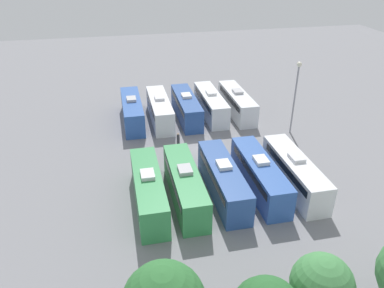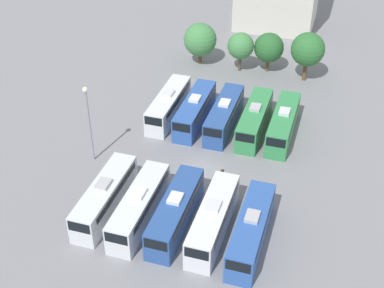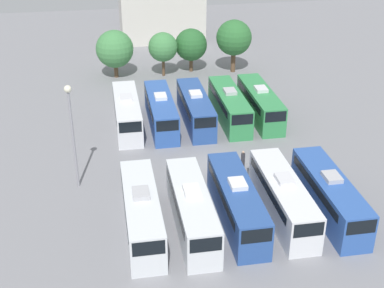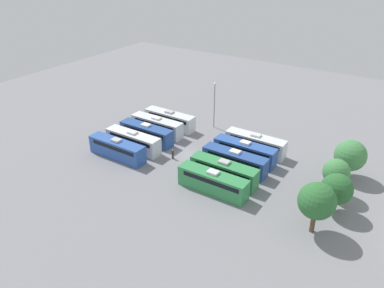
% 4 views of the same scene
% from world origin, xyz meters
% --- Properties ---
extents(ground_plane, '(124.08, 124.08, 0.00)m').
position_xyz_m(ground_plane, '(0.00, 0.00, 0.00)').
color(ground_plane, gray).
extents(bus_0, '(2.47, 10.54, 3.42)m').
position_xyz_m(bus_0, '(-7.27, -8.89, 1.68)').
color(bus_0, silver).
rests_on(bus_0, ground_plane).
extents(bus_1, '(2.47, 10.54, 3.42)m').
position_xyz_m(bus_1, '(-3.59, -9.17, 1.68)').
color(bus_1, silver).
rests_on(bus_1, ground_plane).
extents(bus_2, '(2.47, 10.54, 3.42)m').
position_xyz_m(bus_2, '(-0.09, -8.84, 1.68)').
color(bus_2, '#284C93').
rests_on(bus_2, ground_plane).
extents(bus_3, '(2.47, 10.54, 3.42)m').
position_xyz_m(bus_3, '(3.54, -8.79, 1.68)').
color(bus_3, silver).
rests_on(bus_3, ground_plane).
extents(bus_4, '(2.47, 10.54, 3.42)m').
position_xyz_m(bus_4, '(7.17, -9.12, 1.68)').
color(bus_4, '#2D56A8').
rests_on(bus_4, ground_plane).
extents(bus_5, '(2.47, 10.54, 3.42)m').
position_xyz_m(bus_5, '(-7.16, 9.30, 1.68)').
color(bus_5, silver).
rests_on(bus_5, ground_plane).
extents(bus_6, '(2.47, 10.54, 3.42)m').
position_xyz_m(bus_6, '(-3.68, 9.00, 1.68)').
color(bus_6, '#2D56A8').
rests_on(bus_6, ground_plane).
extents(bus_7, '(2.47, 10.54, 3.42)m').
position_xyz_m(bus_7, '(-0.03, 9.05, 1.68)').
color(bus_7, '#284C93').
rests_on(bus_7, ground_plane).
extents(bus_8, '(2.47, 10.54, 3.42)m').
position_xyz_m(bus_8, '(3.64, 9.14, 1.68)').
color(bus_8, '#338C4C').
rests_on(bus_8, ground_plane).
extents(bus_9, '(2.47, 10.54, 3.42)m').
position_xyz_m(bus_9, '(7.02, 9.22, 1.68)').
color(bus_9, '#338C4C').
rests_on(bus_9, ground_plane).
extents(worker_person, '(0.36, 0.36, 1.71)m').
position_xyz_m(worker_person, '(2.44, -1.19, 0.79)').
color(worker_person, '#333338').
rests_on(worker_person, ground_plane).
extents(light_pole, '(0.60, 0.60, 9.10)m').
position_xyz_m(light_pole, '(-12.06, -1.78, 6.04)').
color(light_pole, gray).
rests_on(light_pole, ground_plane).
extents(tree_0, '(4.73, 4.73, 6.10)m').
position_xyz_m(tree_0, '(-7.62, 24.35, 3.72)').
color(tree_0, brown).
rests_on(tree_0, ground_plane).
extents(tree_1, '(3.72, 3.72, 5.68)m').
position_xyz_m(tree_1, '(-1.56, 23.84, 3.80)').
color(tree_1, brown).
rests_on(tree_1, ground_plane).
extents(tree_2, '(4.16, 4.16, 5.67)m').
position_xyz_m(tree_2, '(2.24, 24.91, 3.58)').
color(tree_2, brown).
rests_on(tree_2, ground_plane).
extents(tree_3, '(4.58, 4.58, 6.87)m').
position_xyz_m(tree_3, '(7.66, 23.82, 4.55)').
color(tree_3, brown).
rests_on(tree_3, ground_plane).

